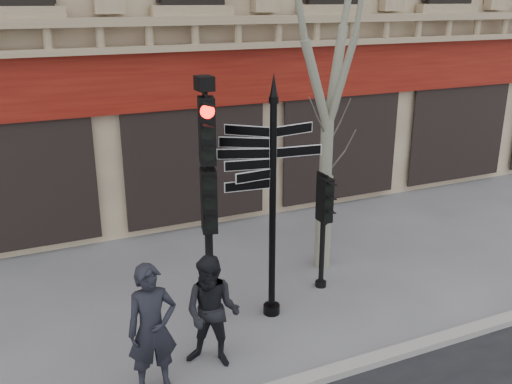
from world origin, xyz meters
TOP-DOWN VIEW (x-y plane):
  - ground at (0.00, 0.00)m, footprint 80.00×80.00m
  - kerb at (0.00, -1.40)m, footprint 80.00×0.25m
  - fingerpost at (-0.12, 0.58)m, footprint 2.19×2.19m
  - traffic_signal_main at (-1.19, 0.79)m, footprint 0.53×0.43m
  - traffic_signal_secondary at (1.18, 1.08)m, footprint 0.37×0.27m
  - pedestrian_a at (-2.53, -0.57)m, footprint 0.72×0.48m
  - pedestrian_b at (-1.57, -0.37)m, footprint 1.09×1.05m

SIDE VIEW (x-z plane):
  - ground at x=0.00m, z-range 0.00..0.00m
  - kerb at x=0.00m, z-range 0.00..0.12m
  - pedestrian_b at x=-1.57m, z-range 0.00..1.77m
  - pedestrian_a at x=-2.53m, z-range 0.00..1.94m
  - traffic_signal_secondary at x=1.18m, z-range 0.44..2.65m
  - traffic_signal_main at x=-1.19m, z-range 0.55..4.75m
  - fingerpost at x=-0.12m, z-range 0.72..4.95m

